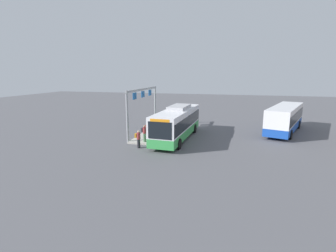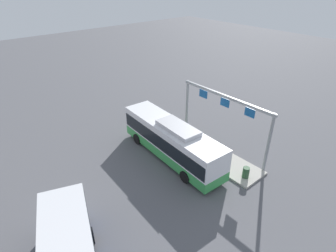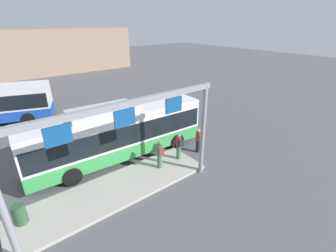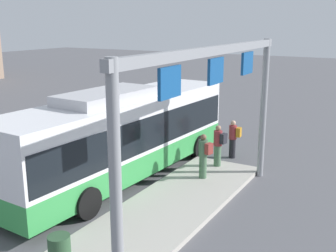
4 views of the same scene
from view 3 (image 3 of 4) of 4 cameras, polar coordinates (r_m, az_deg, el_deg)
name	(u,v)px [view 3 (image 3 of 4)]	position (r m, az deg, el deg)	size (l,w,h in m)	color
ground_plane	(120,156)	(15.68, -11.38, -7.10)	(120.00, 120.00, 0.00)	#56565B
platform_curb	(116,189)	(12.85, -12.26, -14.58)	(10.00, 2.80, 0.16)	#B2ADA3
bus_main	(118,131)	(14.83, -11.97, -1.10)	(11.03, 3.12, 3.46)	green
person_boarding	(199,140)	(15.54, 7.34, -3.33)	(0.36, 0.54, 1.67)	black
person_waiting_near	(160,154)	(13.54, -1.99, -6.77)	(0.43, 0.58, 1.67)	#476B4C
person_waiting_mid	(179,146)	(14.39, 2.64, -4.78)	(0.40, 0.57, 1.67)	#476B4C
platform_sign_gantry	(126,135)	(9.72, -10.03, -2.10)	(9.46, 0.24, 5.20)	gray
station_building	(43,51)	(44.98, -27.79, 15.59)	(27.24, 8.00, 6.79)	gray
trash_bin	(20,214)	(12.21, -32.01, -17.50)	(0.52, 0.52, 0.90)	#2D5133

